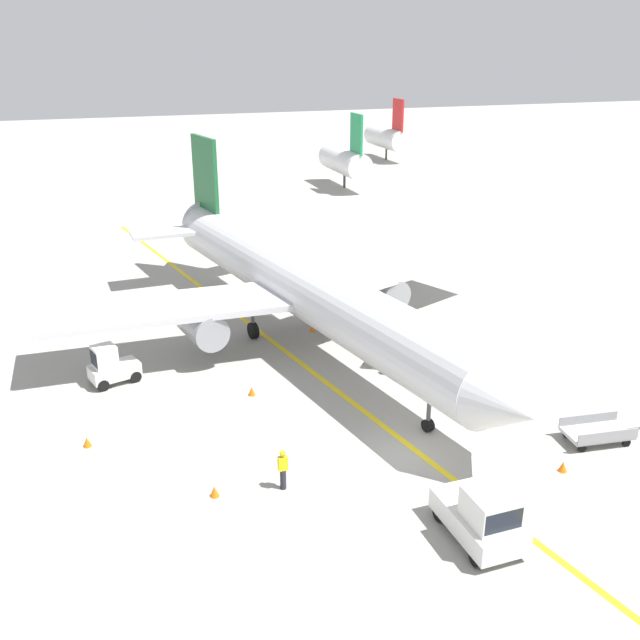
{
  "coord_description": "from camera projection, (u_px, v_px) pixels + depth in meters",
  "views": [
    {
      "loc": [
        -11.9,
        -23.0,
        16.15
      ],
      "look_at": [
        -0.54,
        9.67,
        2.5
      ],
      "focal_mm": 39.72,
      "sensor_mm": 36.0,
      "label": 1
    }
  ],
  "objects": [
    {
      "name": "pushback_tug",
      "position": [
        482.0,
        516.0,
        24.21
      ],
      "size": [
        1.95,
        3.62,
        2.2
      ],
      "color": "silver",
      "rests_on": "ground"
    },
    {
      "name": "distant_aircraft_far_left",
      "position": [
        345.0,
        160.0,
        82.38
      ],
      "size": [
        3.0,
        10.1,
        8.8
      ],
      "color": "silver",
      "rests_on": "ground"
    },
    {
      "name": "safety_cone_wingtip_left",
      "position": [
        252.0,
        391.0,
        34.57
      ],
      "size": [
        0.36,
        0.36,
        0.44
      ],
      "primitive_type": "cone",
      "color": "orange",
      "rests_on": "ground"
    },
    {
      "name": "belt_loader_forward_hold",
      "position": [
        400.0,
        337.0,
        39.43
      ],
      "size": [
        3.56,
        4.97,
        2.59
      ],
      "color": "silver",
      "rests_on": "ground"
    },
    {
      "name": "ground_crew_marshaller",
      "position": [
        283.0,
        468.0,
        27.09
      ],
      "size": [
        0.36,
        0.24,
        1.7
      ],
      "color": "#26262D",
      "rests_on": "ground"
    },
    {
      "name": "safety_cone_nose_right",
      "position": [
        214.0,
        491.0,
        26.87
      ],
      "size": [
        0.36,
        0.36,
        0.44
      ],
      "primitive_type": "cone",
      "color": "orange",
      "rests_on": "ground"
    },
    {
      "name": "safety_cone_nose_left",
      "position": [
        563.0,
        466.0,
        28.44
      ],
      "size": [
        0.36,
        0.36,
        0.44
      ],
      "primitive_type": "cone",
      "color": "orange",
      "rests_on": "ground"
    },
    {
      "name": "distant_aircraft_mid_left",
      "position": [
        387.0,
        137.0,
        102.43
      ],
      "size": [
        3.0,
        10.1,
        8.8
      ],
      "color": "silver",
      "rests_on": "ground"
    },
    {
      "name": "taxi_line_yellow",
      "position": [
        352.0,
        402.0,
        33.99
      ],
      "size": [
        15.56,
        78.59,
        0.01
      ],
      "primitive_type": "cube",
      "rotation": [
        0.0,
        0.0,
        0.19
      ],
      "color": "yellow",
      "rests_on": "ground"
    },
    {
      "name": "ground_plane",
      "position": [
        407.0,
        453.0,
        29.76
      ],
      "size": [
        300.0,
        300.0,
        0.0
      ],
      "primitive_type": "plane",
      "color": "#9E9B93"
    },
    {
      "name": "baggage_tug_near_wing",
      "position": [
        111.0,
        366.0,
        35.53
      ],
      "size": [
        2.67,
        1.93,
        2.1
      ],
      "color": "silver",
      "rests_on": "ground"
    },
    {
      "name": "baggage_cart_loaded",
      "position": [
        597.0,
        432.0,
        30.44
      ],
      "size": [
        3.83,
        1.88,
        0.94
      ],
      "color": "#A5A5A8",
      "rests_on": "ground"
    },
    {
      "name": "ground_crew_wing_walker",
      "position": [
        398.0,
        359.0,
        36.38
      ],
      "size": [
        0.36,
        0.24,
        1.7
      ],
      "color": "#26262D",
      "rests_on": "ground"
    },
    {
      "name": "safety_cone_wingtip_right",
      "position": [
        312.0,
        328.0,
        42.2
      ],
      "size": [
        0.36,
        0.36,
        0.44
      ],
      "primitive_type": "cone",
      "color": "orange",
      "rests_on": "ground"
    },
    {
      "name": "airliner",
      "position": [
        298.0,
        283.0,
        39.91
      ],
      "size": [
        28.09,
        35.16,
        10.1
      ],
      "color": "silver",
      "rests_on": "ground"
    },
    {
      "name": "safety_cone_tail_area",
      "position": [
        87.0,
        442.0,
        30.18
      ],
      "size": [
        0.36,
        0.36,
        0.44
      ],
      "primitive_type": "cone",
      "color": "orange",
      "rests_on": "ground"
    }
  ]
}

